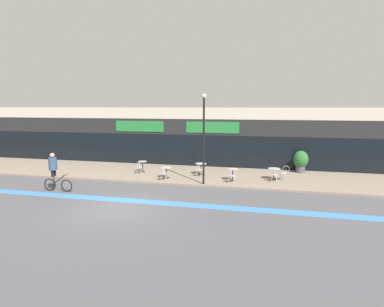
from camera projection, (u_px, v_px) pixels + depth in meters
name	position (u px, v px, depth m)	size (l,w,h in m)	color
ground_plane	(117.00, 208.00, 13.87)	(120.00, 120.00, 0.00)	#4C4C51
sidewalk_slab	(165.00, 173.00, 20.85)	(40.00, 5.50, 0.12)	gray
storefront_facade	(181.00, 135.00, 25.04)	(40.00, 4.06, 4.56)	beige
bike_lane_stripe	(128.00, 200.00, 15.04)	(36.00, 0.70, 0.01)	#3D7AB7
bistro_table_0	(142.00, 164.00, 20.95)	(0.62, 0.62, 0.75)	black
bistro_table_1	(166.00, 170.00, 19.12)	(0.68, 0.68, 0.71)	black
bistro_table_2	(201.00, 167.00, 20.14)	(0.75, 0.75, 0.76)	black
bistro_table_3	(233.00, 172.00, 18.50)	(0.63, 0.63, 0.74)	black
bistro_table_4	(274.00, 172.00, 18.77)	(0.76, 0.76, 0.71)	black
cafe_chair_0_near	(139.00, 166.00, 20.35)	(0.44, 0.59, 0.90)	#B7B2AD
cafe_chair_1_near	(163.00, 172.00, 18.52)	(0.44, 0.59, 0.90)	#B7B2AD
cafe_chair_2_near	(199.00, 169.00, 19.55)	(0.45, 0.60, 0.90)	#B7B2AD
cafe_chair_3_near	(232.00, 175.00, 17.90)	(0.46, 0.60, 0.90)	#B7B2AD
cafe_chair_4_near	(274.00, 174.00, 18.16)	(0.45, 0.60, 0.90)	#B7B2AD
cafe_chair_4_side	(284.00, 172.00, 18.63)	(0.59, 0.42, 0.90)	#B7B2AD
planter_pot	(301.00, 161.00, 20.74)	(1.00, 1.00, 1.52)	#4C4C51
lamp_post	(204.00, 133.00, 17.30)	(0.26, 0.26, 5.27)	black
cyclist_0	(54.00, 169.00, 16.54)	(1.77, 0.48, 2.14)	black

